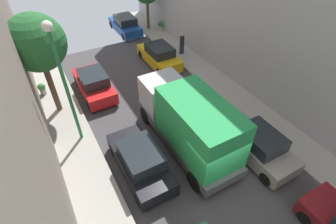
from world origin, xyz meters
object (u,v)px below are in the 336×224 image
Objects in this scene: parked_car_right_3 at (159,56)px; lamp_post at (61,72)px; parked_car_right_4 at (125,25)px; street_tree_0 at (36,43)px; potted_plant_0 at (31,50)px; parked_car_left_4 at (94,84)px; potted_plant_2 at (161,26)px; pedestrian at (182,43)px; delivery_truck at (189,122)px; potted_plant_3 at (42,88)px; parked_car_right_2 at (257,144)px; parked_car_left_3 at (140,161)px.

lamp_post reaches higher than parked_car_right_3.
parked_car_right_3 is at bearing -90.00° from parked_car_right_4.
street_tree_0 is 6.69× the size of potted_plant_0.
street_tree_0 reaches higher than parked_car_right_3.
potted_plant_2 is at bearing 37.84° from parked_car_left_4.
parked_car_right_4 is 0.73× the size of street_tree_0.
delivery_truck is at bearing -119.97° from pedestrian.
street_tree_0 is at bearing -86.62° from potted_plant_0.
pedestrian is 10.86m from street_tree_0.
parked_car_right_3 is at bearing -119.02° from potted_plant_2.
potted_plant_3 is 6.32m from lamp_post.
street_tree_0 is at bearing 133.37° from parked_car_right_2.
potted_plant_0 is (-8.30, 16.15, -0.09)m from parked_car_right_2.
parked_car_left_4 is 0.64× the size of delivery_truck.
lamp_post is (-4.60, 3.22, 2.42)m from delivery_truck.
pedestrian is at bearing -70.58° from parked_car_right_4.
street_tree_0 is at bearing 100.11° from lamp_post.
parked_car_right_3 is (5.40, 1.23, 0.00)m from parked_car_left_4.
street_tree_0 reaches higher than potted_plant_3.
delivery_truck is (2.70, 0.22, 1.07)m from parked_car_left_3.
parked_car_right_4 reaches higher than potted_plant_3.
parked_car_left_3 and parked_car_right_4 have the same top height.
lamp_post is at bearing -121.93° from parked_car_right_4.
parked_car_right_4 is 15.22m from delivery_truck.
parked_car_right_2 is 11.98m from street_tree_0.
potted_plant_0 is 0.14× the size of lamp_post.
parked_car_left_4 is 9.65m from parked_car_right_4.
lamp_post is (-9.54, -5.35, 3.13)m from pedestrian.
parked_car_left_3 is 14.58m from potted_plant_0.
pedestrian is at bearing 1.59° from potted_plant_3.
potted_plant_3 is at bearing -91.10° from potted_plant_0.
potted_plant_0 is (-0.46, 7.86, -3.75)m from street_tree_0.
parked_car_right_2 is 4.64× the size of potted_plant_2.
parked_car_right_4 reaches higher than potted_plant_0.
street_tree_0 is 3.04m from lamp_post.
delivery_truck reaches higher than potted_plant_2.
delivery_truck is (-2.70, -14.94, 1.07)m from parked_car_right_4.
lamp_post is at bearing 144.02° from parked_car_right_2.
pedestrian is (4.94, 8.57, -0.71)m from delivery_truck.
parked_car_right_3 is at bearing 12.80° from parked_car_left_4.
potted_plant_3 is (-8.41, 10.35, -0.14)m from parked_car_right_2.
lamp_post reaches higher than potted_plant_2.
parked_car_left_4 is 4.90× the size of potted_plant_0.
street_tree_0 is 6.33× the size of potted_plant_2.
parked_car_right_2 is at bearing -59.09° from parked_car_left_4.
parked_car_right_4 is 10.73m from potted_plant_3.
parked_car_left_3 is at bearing -122.77° from parked_car_right_3.
lamp_post reaches higher than street_tree_0.
parked_car_right_2 is at bearing -100.60° from potted_plant_2.
potted_plant_0 is 5.80m from potted_plant_3.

